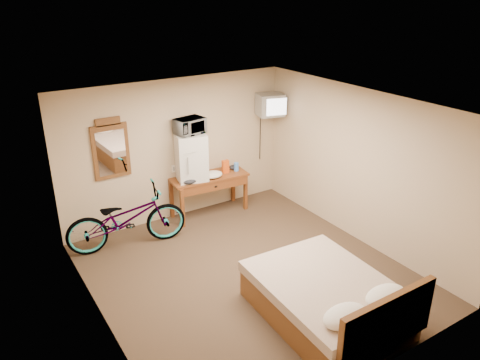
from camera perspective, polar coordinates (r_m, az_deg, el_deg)
The scene contains 13 objects.
room at distance 6.39m, azimuth 1.16°, elevation -2.05°, with size 4.60×4.64×2.50m.
desk at distance 8.43m, azimuth -3.70°, elevation -0.26°, with size 1.44×0.65×0.75m.
mini_fridge at distance 8.16m, azimuth -6.00°, elevation 2.84°, with size 0.60×0.59×0.83m.
microwave at distance 7.99m, azimuth -6.16°, elevation 6.55°, with size 0.49×0.33×0.27m, color silver.
snack_bag at distance 8.49m, azimuth -1.79°, elevation 1.65°, with size 0.12×0.07×0.24m, color #D34C12.
blue_cup at distance 8.59m, azimuth -0.46°, elevation 1.62°, with size 0.09×0.09×0.16m, color #4689EF.
cloth_cream at distance 8.30m, azimuth -3.36°, elevation 0.65°, with size 0.37×0.28×0.11m, color white.
cloth_dark_a at distance 8.10m, azimuth -6.17°, elevation -0.10°, with size 0.26×0.20×0.10m, color black.
cloth_dark_b at distance 8.67m, azimuth -0.75°, elevation 1.58°, with size 0.18×0.15×0.08m, color black.
crt_television at distance 8.74m, azimuth 3.69°, elevation 9.14°, with size 0.55×0.62×0.40m.
wall_mirror at distance 7.78m, azimuth -15.47°, elevation 3.63°, with size 0.59×0.04×1.01m.
bicycle at distance 7.65m, azimuth -13.68°, elevation -4.60°, with size 0.66×1.89×0.99m, color black.
bed at distance 6.13m, azimuth 10.88°, elevation -14.15°, with size 1.53×1.99×0.90m.
Camera 1 is at (-3.23, -4.81, 3.95)m, focal length 35.00 mm.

